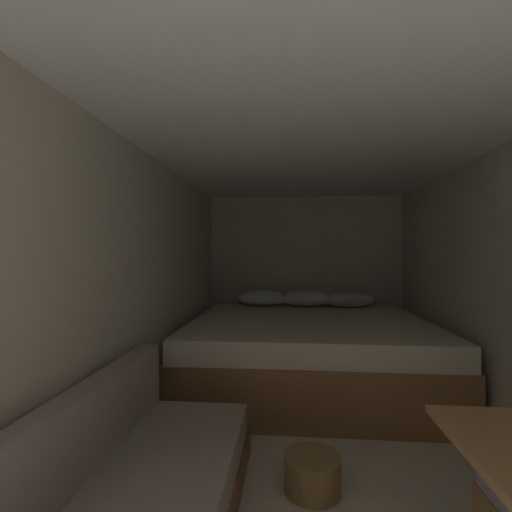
# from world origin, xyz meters

# --- Properties ---
(ground_plane) EXTENTS (6.89, 6.89, 0.00)m
(ground_plane) POSITION_xyz_m (0.00, 1.93, 0.00)
(ground_plane) COLOR beige
(wall_back) EXTENTS (2.45, 0.05, 1.97)m
(wall_back) POSITION_xyz_m (0.00, 4.40, 0.99)
(wall_back) COLOR beige
(wall_back) RESTS_ON ground
(wall_left) EXTENTS (0.05, 4.89, 1.97)m
(wall_left) POSITION_xyz_m (-1.20, 1.93, 0.99)
(wall_left) COLOR beige
(wall_left) RESTS_ON ground
(ceiling_slab) EXTENTS (2.45, 4.89, 0.05)m
(ceiling_slab) POSITION_xyz_m (0.00, 1.93, 2.00)
(ceiling_slab) COLOR white
(ceiling_slab) RESTS_ON wall_left
(bed) EXTENTS (2.23, 2.00, 0.83)m
(bed) POSITION_xyz_m (0.00, 3.35, 0.33)
(bed) COLOR olive
(bed) RESTS_ON ground
(wicker_basket) EXTENTS (0.30, 0.30, 0.19)m
(wicker_basket) POSITION_xyz_m (-0.06, 1.74, 0.10)
(wicker_basket) COLOR olive
(wicker_basket) RESTS_ON ground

